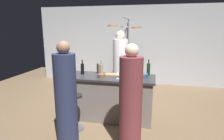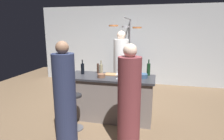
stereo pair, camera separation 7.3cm
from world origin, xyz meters
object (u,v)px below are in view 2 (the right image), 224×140
Objects in this scene: stove_range at (128,72)px; wine_bottle_dark at (83,68)px; wine_glass_near_left_guest at (134,72)px; mixing_bowl_steel at (125,77)px; wine_glass_by_chef at (117,74)px; mixing_bowl_wooden at (101,76)px; cutting_board at (112,74)px; guest_right at (129,103)px; wine_bottle_red at (149,69)px; bar_stool_left at (75,110)px; bar_stool_right at (131,116)px; wine_bottle_white at (101,70)px; wine_bottle_green at (122,70)px; guest_left at (65,97)px; chef at (121,69)px; mixing_bowl_blue at (142,76)px; pepper_mill at (98,68)px.

wine_bottle_dark is (-0.63, -2.39, 0.57)m from stove_range.
wine_glass_near_left_guest reaches higher than mixing_bowl_steel.
wine_glass_by_chef is 0.34m from mixing_bowl_wooden.
wine_glass_by_chef is (0.17, -0.30, 0.10)m from cutting_board.
guest_right is 10.55× the size of mixing_bowl_wooden.
mixing_bowl_steel is (-0.15, -0.16, -0.07)m from wine_glass_near_left_guest.
wine_bottle_red is 2.10× the size of mixing_bowl_steel.
wine_bottle_dark is at bearing -173.24° from cutting_board.
bar_stool_left is at bearing 161.31° from guest_right.
bar_stool_right is 1.00m from mixing_bowl_wooden.
wine_bottle_dark is at bearing 99.17° from bar_stool_left.
wine_bottle_white is 1.02× the size of wine_bottle_dark.
wine_glass_near_left_guest is (0.26, -0.03, -0.02)m from wine_bottle_green.
guest_left is (-1.02, -0.40, 0.40)m from bar_stool_right.
bar_stool_left is 1.13m from mixing_bowl_steel.
guest_right reaches higher than stove_range.
chef reaches higher than wine_bottle_dark.
wine_bottle_green is 0.24m from mixing_bowl_steel.
wine_bottle_dark reaches higher than bar_stool_left.
bar_stool_right is 2.20× the size of wine_bottle_dark.
cutting_board is 0.99× the size of wine_bottle_green.
mixing_bowl_blue is at bearing -9.02° from cutting_board.
guest_right reaches higher than mixing_bowl_blue.
pepper_mill reaches higher than stove_range.
wine_bottle_dark is 0.52m from mixing_bowl_wooden.
stove_range is at bearing 104.98° from mixing_bowl_blue.
wine_glass_near_left_guest is 0.92× the size of mixing_bowl_steel.
wine_bottle_white is at bearing 164.23° from mixing_bowl_steel.
cutting_board is at bearing 66.36° from guest_left.
wine_bottle_white reaches higher than pepper_mill.
guest_right is (0.52, -2.05, -0.07)m from chef.
guest_right reaches higher than mixing_bowl_wooden.
mixing_bowl_blue reaches higher than mixing_bowl_wooden.
wine_bottle_red is at bearing 9.86° from cutting_board.
wine_glass_near_left_guest is (0.30, 0.20, 0.00)m from wine_glass_by_chef.
wine_bottle_dark reaches higher than mixing_bowl_wooden.
wine_bottle_red is (0.75, -2.18, 0.58)m from stove_range.
bar_stool_left is 1.06m from pepper_mill.
chef is 1.05m from wine_bottle_green.
wine_glass_near_left_guest is at bearing 93.42° from bar_stool_right.
chef is at bearing 68.22° from pepper_mill.
stove_range is 2.52m from wine_glass_near_left_guest.
stove_range is 0.54× the size of guest_right.
wine_bottle_dark is 0.84m from wine_glass_by_chef.
guest_right is 1.12m from wine_bottle_green.
bar_stool_left is at bearing -137.06° from wine_bottle_green.
chef is 12.34× the size of wine_glass_near_left_guest.
guest_left is 5.42× the size of wine_bottle_dark.
bar_stool_left is (-1.05, 0.36, -0.39)m from guest_right.
chef is 1.08× the size of guest_left.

